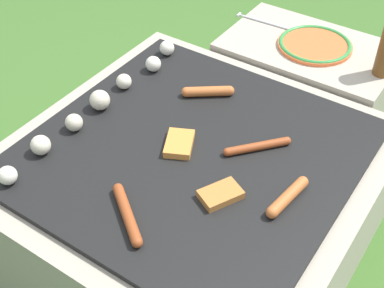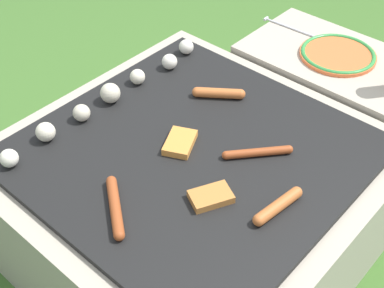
% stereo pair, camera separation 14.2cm
% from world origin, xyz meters
% --- Properties ---
extents(ground_plane, '(14.00, 14.00, 0.00)m').
position_xyz_m(ground_plane, '(0.00, 0.00, 0.00)').
color(ground_plane, '#3D6628').
extents(grill, '(0.94, 0.94, 0.41)m').
position_xyz_m(grill, '(0.00, 0.00, 0.20)').
color(grill, '#A89E8C').
rests_on(grill, ground_plane).
extents(side_ledge, '(0.37, 0.58, 0.41)m').
position_xyz_m(side_ledge, '(0.67, -0.04, 0.20)').
color(side_ledge, '#A89E8C').
rests_on(side_ledge, ground_plane).
extents(sausage_mid_left, '(0.16, 0.05, 0.03)m').
position_xyz_m(sausage_mid_left, '(-0.02, -0.29, 0.42)').
color(sausage_mid_left, '#B7602D').
rests_on(sausage_mid_left, grill).
extents(sausage_back_left, '(0.13, 0.17, 0.03)m').
position_xyz_m(sausage_back_left, '(-0.28, -0.01, 0.42)').
color(sausage_back_left, '#93421E').
rests_on(sausage_back_left, grill).
extents(sausage_front_center, '(0.15, 0.13, 0.02)m').
position_xyz_m(sausage_front_center, '(0.10, -0.14, 0.42)').
color(sausage_front_center, '#93421E').
rests_on(sausage_front_center, grill).
extents(sausage_mid_right, '(0.11, 0.13, 0.03)m').
position_xyz_m(sausage_mid_right, '(0.23, 0.10, 0.42)').
color(sausage_mid_right, '#B7602D').
rests_on(sausage_mid_right, grill).
extents(bread_slice_right, '(0.12, 0.11, 0.02)m').
position_xyz_m(bread_slice_right, '(-0.01, 0.04, 0.42)').
color(bread_slice_right, '#D18438').
rests_on(bread_slice_right, grill).
extents(bread_slice_center, '(0.12, 0.10, 0.02)m').
position_xyz_m(bread_slice_center, '(-0.10, -0.15, 0.42)').
color(bread_slice_center, '#B27033').
rests_on(bread_slice_center, grill).
extents(mushroom_row, '(0.75, 0.07, 0.06)m').
position_xyz_m(mushroom_row, '(-0.01, 0.32, 0.43)').
color(mushroom_row, silver).
rests_on(mushroom_row, grill).
extents(plate_colorful, '(0.25, 0.25, 0.02)m').
position_xyz_m(plate_colorful, '(0.67, -0.06, 0.41)').
color(plate_colorful, orange).
rests_on(plate_colorful, side_ledge).
extents(fork_utensil, '(0.02, 0.22, 0.01)m').
position_xyz_m(fork_utensil, '(0.71, 0.18, 0.41)').
color(fork_utensil, silver).
rests_on(fork_utensil, side_ledge).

